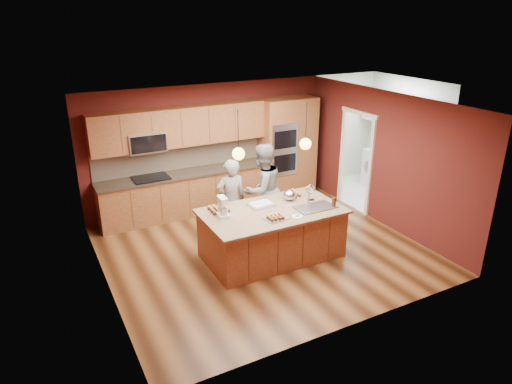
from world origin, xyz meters
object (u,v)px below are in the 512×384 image
person_right (262,190)px  mixing_bowl (290,195)px  person_left (231,201)px  island (273,233)px  stand_mixer (223,208)px

person_right → mixing_bowl: (0.20, -0.67, 0.09)m
person_left → island: bearing=115.5°
person_left → stand_mixer: 0.95m
island → mixing_bowl: size_ratio=10.32×
person_left → stand_mixer: (-0.50, -0.77, 0.24)m
island → mixing_bowl: (0.49, 0.26, 0.53)m
mixing_bowl → person_right: bearing=106.3°
island → person_right: person_right is taller
person_right → stand_mixer: 1.41m
island → stand_mixer: 1.07m
island → stand_mixer: (-0.88, 0.17, 0.59)m
person_left → stand_mixer: size_ratio=4.60×
island → person_left: size_ratio=1.52×
person_left → mixing_bowl: 1.11m
stand_mixer → person_right: bearing=37.4°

